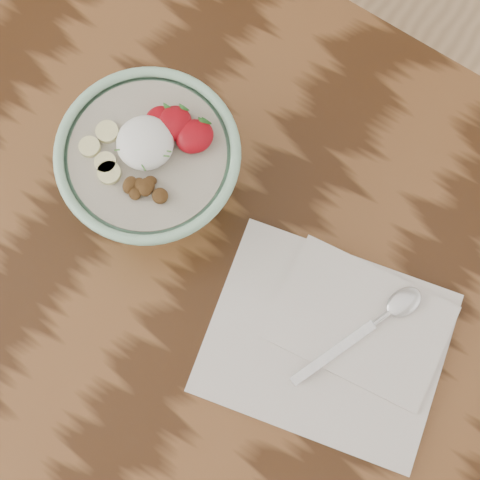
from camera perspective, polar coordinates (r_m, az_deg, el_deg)
The scene contains 4 objects.
table at distance 96.74cm, azimuth -12.38°, elevation 0.86°, with size 160.00×90.00×75.00cm.
breakfast_bowl at distance 80.33cm, azimuth -7.46°, elevation 6.32°, with size 21.19×21.19×14.45cm.
napkin at distance 82.85cm, azimuth 7.94°, elevation -8.31°, with size 32.45×28.39×1.73cm.
spoon at distance 82.81cm, azimuth 12.38°, elevation -6.25°, with size 9.11×18.44×1.00cm.
Camera 1 is at (29.46, -7.10, 157.57)cm, focal length 50.00 mm.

